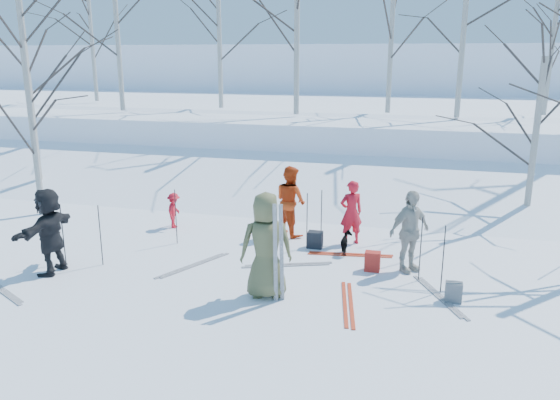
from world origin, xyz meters
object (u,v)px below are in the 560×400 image
(skier_cream_east, at_px, (409,231))
(backpack_grey, at_px, (454,292))
(dog, at_px, (347,243))
(skier_redor_behind, at_px, (291,201))
(skier_olive_center, at_px, (266,245))
(skier_red_seated, at_px, (174,210))
(backpack_red, at_px, (372,261))
(skier_red_north, at_px, (351,212))
(skier_grey_west, at_px, (49,231))
(backpack_dark, at_px, (315,240))

(skier_cream_east, bearing_deg, backpack_grey, -100.72)
(skier_cream_east, height_order, dog, skier_cream_east)
(skier_redor_behind, bearing_deg, skier_olive_center, 136.26)
(skier_red_seated, xyz_separation_m, backpack_red, (5.32, -1.67, -0.26))
(skier_red_north, height_order, backpack_grey, skier_red_north)
(skier_redor_behind, bearing_deg, skier_cream_east, -170.25)
(skier_olive_center, relative_size, skier_grey_west, 1.11)
(backpack_grey, bearing_deg, skier_grey_west, -175.32)
(skier_grey_west, xyz_separation_m, backpack_grey, (8.03, 0.66, -0.71))
(skier_redor_behind, distance_m, backpack_grey, 4.92)
(skier_red_seated, bearing_deg, skier_olive_center, -140.89)
(backpack_red, bearing_deg, dog, 127.73)
(skier_olive_center, bearing_deg, skier_red_seated, -63.97)
(skier_red_north, distance_m, backpack_red, 1.83)
(skier_red_seated, xyz_separation_m, skier_cream_east, (6.03, -1.47, 0.40))
(skier_grey_west, bearing_deg, backpack_grey, 95.61)
(dog, bearing_deg, skier_grey_west, 15.40)
(skier_red_north, bearing_deg, backpack_red, 83.51)
(backpack_red, bearing_deg, skier_cream_east, 15.48)
(dog, distance_m, backpack_dark, 0.80)
(skier_cream_east, bearing_deg, skier_olive_center, 173.16)
(skier_cream_east, relative_size, backpack_red, 4.15)
(skier_cream_east, xyz_separation_m, backpack_red, (-0.71, -0.20, -0.66))
(skier_red_seated, xyz_separation_m, skier_grey_west, (-1.12, -3.45, 0.44))
(backpack_red, relative_size, backpack_grey, 1.11)
(dog, bearing_deg, skier_olive_center, 57.10)
(dog, distance_m, backpack_grey, 3.01)
(skier_redor_behind, bearing_deg, backpack_dark, 174.17)
(skier_red_north, relative_size, skier_grey_west, 0.86)
(backpack_dark, bearing_deg, dog, -15.36)
(skier_olive_center, height_order, skier_red_seated, skier_olive_center)
(backpack_red, bearing_deg, skier_red_north, 113.00)
(skier_redor_behind, relative_size, skier_red_seated, 1.89)
(skier_red_seated, distance_m, skier_grey_west, 3.65)
(backpack_red, bearing_deg, skier_redor_behind, 139.81)
(skier_olive_center, bearing_deg, skier_redor_behind, -103.12)
(skier_red_seated, relative_size, backpack_grey, 2.46)
(skier_red_seated, relative_size, dog, 1.58)
(skier_olive_center, height_order, skier_red_north, skier_olive_center)
(skier_olive_center, distance_m, dog, 2.94)
(skier_grey_west, bearing_deg, skier_cream_east, 106.37)
(skier_olive_center, relative_size, skier_redor_behind, 1.14)
(skier_olive_center, relative_size, skier_red_seated, 2.15)
(skier_cream_east, bearing_deg, skier_grey_west, 151.12)
(skier_red_seated, xyz_separation_m, backpack_grey, (6.91, -2.79, -0.28))
(skier_redor_behind, height_order, backpack_grey, skier_redor_behind)
(skier_cream_east, bearing_deg, skier_redor_behind, 105.82)
(backpack_red, xyz_separation_m, backpack_dark, (-1.44, 1.08, -0.01))
(skier_redor_behind, bearing_deg, skier_grey_west, 80.71)
(skier_cream_east, distance_m, backpack_grey, 1.72)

